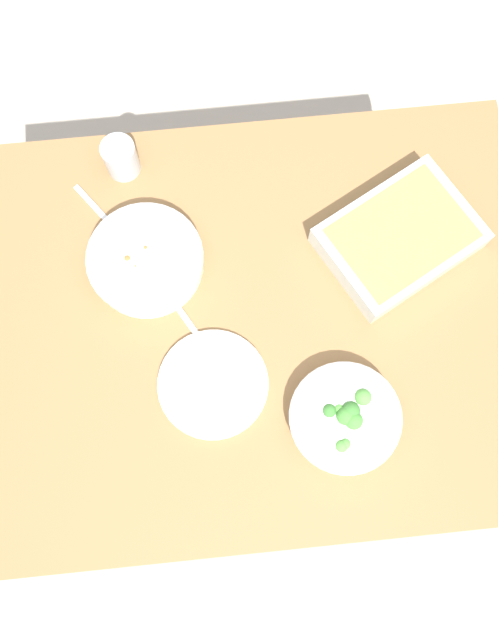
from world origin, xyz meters
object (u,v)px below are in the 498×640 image
object	(u,v)px
stew_bowl	(146,260)
spoon_by_stew	(109,222)
side_plate	(213,384)
spoon_by_broccoli	(332,400)
drink_cup	(121,159)
broccoli_bowl	(345,418)
fork_on_table	(197,335)
baking_dish	(400,237)

from	to	relation	value
stew_bowl	spoon_by_stew	world-z (taller)	stew_bowl
side_plate	spoon_by_broccoli	bearing A→B (deg)	-13.18
stew_bowl	drink_cup	bearing A→B (deg)	99.23
drink_cup	side_plate	size ratio (longest dim) A/B	0.39
broccoli_bowl	stew_bowl	bearing A→B (deg)	135.21
stew_bowl	drink_cup	size ratio (longest dim) A/B	2.80
side_plate	fork_on_table	distance (m)	0.11
drink_cup	spoon_by_stew	bearing A→B (deg)	-106.93
drink_cup	baking_dish	bearing A→B (deg)	-22.53
spoon_by_broccoli	fork_on_table	world-z (taller)	spoon_by_broccoli
broccoli_bowl	baking_dish	xyz separation A→B (m)	(0.16, 0.35, 0.00)
spoon_by_stew	spoon_by_broccoli	bearing A→B (deg)	-44.93
drink_cup	side_plate	distance (m)	0.52
baking_dish	side_plate	size ratio (longest dim) A/B	1.68
broccoli_bowl	side_plate	xyz separation A→B (m)	(-0.25, 0.09, -0.02)
stew_bowl	baking_dish	bearing A→B (deg)	-0.34
side_plate	spoon_by_stew	world-z (taller)	side_plate
broccoli_bowl	baking_dish	distance (m)	0.39
baking_dish	drink_cup	size ratio (longest dim) A/B	4.34
drink_cup	side_plate	xyz separation A→B (m)	(0.15, -0.49, -0.03)
spoon_by_broccoli	baking_dish	bearing A→B (deg)	60.52
spoon_by_broccoli	fork_on_table	xyz separation A→B (m)	(-0.26, 0.16, -0.00)
broccoli_bowl	side_plate	world-z (taller)	broccoli_bowl
spoon_by_stew	fork_on_table	world-z (taller)	spoon_by_stew
spoon_by_stew	stew_bowl	bearing A→B (deg)	-53.45
broccoli_bowl	baking_dish	bearing A→B (deg)	65.42
drink_cup	spoon_by_stew	world-z (taller)	drink_cup
stew_bowl	drink_cup	world-z (taller)	drink_cup
drink_cup	spoon_by_broccoli	world-z (taller)	drink_cup
broccoli_bowl	fork_on_table	bearing A→B (deg)	143.77
drink_cup	spoon_by_stew	distance (m)	0.14
drink_cup	fork_on_table	xyz separation A→B (m)	(0.13, -0.39, -0.04)
baking_dish	fork_on_table	xyz separation A→B (m)	(-0.43, -0.16, -0.03)
spoon_by_broccoli	side_plate	bearing A→B (deg)	166.82
stew_bowl	fork_on_table	distance (m)	0.19
broccoli_bowl	fork_on_table	world-z (taller)	broccoli_bowl
spoon_by_stew	fork_on_table	size ratio (longest dim) A/B	0.93
baking_dish	fork_on_table	world-z (taller)	baking_dish
fork_on_table	spoon_by_stew	bearing A→B (deg)	122.32
side_plate	spoon_by_broccoli	size ratio (longest dim) A/B	1.29
baking_dish	fork_on_table	bearing A→B (deg)	-160.14
drink_cup	fork_on_table	world-z (taller)	drink_cup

